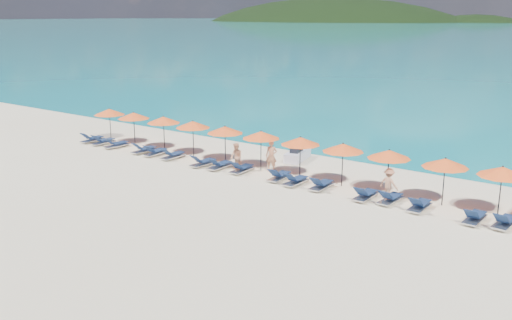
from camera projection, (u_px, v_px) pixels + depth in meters
The scene contains 35 objects.
ground at pixel (219, 197), 27.37m from camera, with size 1400.00×1400.00×0.00m, color beige.
headland_main at pixel (328, 57), 629.81m from camera, with size 374.00×242.00×126.50m.
headland_small at pixel (472, 59), 557.91m from camera, with size 162.00×126.00×85.50m.
jetski at pixel (297, 155), 34.06m from camera, with size 1.34×2.47×0.84m.
beachgoer_a at pixel (271, 156), 31.55m from camera, with size 0.64×0.42×1.76m, color tan.
beachgoer_b at pixel (236, 157), 31.71m from camera, with size 0.76×0.44×1.57m, color tan.
beachgoer_c at pixel (389, 183), 26.96m from camera, with size 0.95×0.44×1.47m, color tan.
umbrella_0 at pixel (109, 112), 38.91m from camera, with size 2.10×2.10×2.28m.
umbrella_1 at pixel (134, 116), 37.49m from camera, with size 2.10×2.10×2.28m.
umbrella_2 at pixel (163, 120), 36.00m from camera, with size 2.10×2.10×2.28m.
umbrella_3 at pixel (193, 124), 34.48m from camera, with size 2.10×2.10×2.28m.
umbrella_4 at pixel (225, 130), 32.90m from camera, with size 2.10×2.10×2.28m.
umbrella_5 at pixel (261, 135), 31.52m from camera, with size 2.10×2.10×2.28m.
umbrella_6 at pixel (300, 141), 30.03m from camera, with size 2.10×2.10×2.28m.
umbrella_7 at pixel (343, 148), 28.54m from camera, with size 2.10×2.10×2.28m.
umbrella_8 at pixel (389, 154), 27.20m from camera, with size 2.10×2.10×2.28m.
umbrella_9 at pixel (445, 163), 25.63m from camera, with size 2.10×2.10×2.28m.
umbrella_10 at pixel (502, 171), 24.24m from camera, with size 2.10×2.10×2.28m.
lounger_0 at pixel (92, 139), 38.86m from camera, with size 0.72×1.73×0.66m.
lounger_1 at pixel (103, 141), 38.17m from camera, with size 0.62×1.70×0.66m.
lounger_2 at pixel (116, 144), 37.28m from camera, with size 0.76×1.74×0.66m.
lounger_3 at pixel (144, 149), 35.87m from camera, with size 0.74×1.74×0.66m.
lounger_4 at pixel (155, 152), 35.23m from camera, with size 0.68×1.72×0.66m.
lounger_5 at pixel (173, 155), 34.42m from camera, with size 0.66×1.72×0.66m.
lounger_6 at pixel (203, 162), 32.77m from camera, with size 0.75×1.74×0.66m.
lounger_7 at pixel (220, 165), 32.20m from camera, with size 0.65×1.71×0.66m.
lounger_8 at pixel (242, 168), 31.46m from camera, with size 0.71×1.73×0.66m.
lounger_9 at pixel (279, 176), 30.01m from camera, with size 0.77×1.75×0.66m.
lounger_10 at pixel (295, 180), 29.20m from camera, with size 0.63×1.70×0.66m.
lounger_11 at pixel (321, 185), 28.46m from camera, with size 0.68×1.72×0.66m.
lounger_12 at pixel (365, 195), 26.91m from camera, with size 0.65×1.71×0.66m.
lounger_13 at pixel (390, 198), 26.39m from camera, with size 0.69×1.73×0.66m.
lounger_14 at pixel (420, 205), 25.44m from camera, with size 0.65×1.71×0.66m.
lounger_15 at pixel (475, 217), 23.95m from camera, with size 0.63×1.70×0.66m.
lounger_16 at pixel (505, 222), 23.43m from camera, with size 0.75×1.74×0.66m.
Camera 1 is at (17.00, -19.85, 8.54)m, focal length 40.00 mm.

